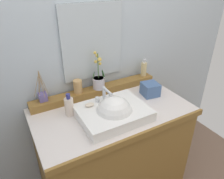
{
  "coord_description": "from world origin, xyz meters",
  "views": [
    {
      "loc": [
        -0.65,
        -1.16,
        1.8
      ],
      "look_at": [
        -0.02,
        -0.02,
        1.08
      ],
      "focal_mm": 33.99,
      "sensor_mm": 36.0,
      "label": 1
    }
  ],
  "objects": [
    {
      "name": "lotion_bottle",
      "position": [
        -0.3,
        0.09,
        0.97
      ],
      "size": [
        0.06,
        0.07,
        0.17
      ],
      "color": "beige",
      "rests_on": "vanity_cabinet"
    },
    {
      "name": "soap_bar",
      "position": [
        -0.17,
        0.02,
        0.98
      ],
      "size": [
        0.07,
        0.04,
        0.02
      ],
      "primitive_type": "ellipsoid",
      "color": "beige",
      "rests_on": "sink_basin"
    },
    {
      "name": "wall_back",
      "position": [
        0.0,
        0.44,
        1.24
      ],
      "size": [
        3.08,
        0.2,
        2.49
      ],
      "primitive_type": "cube",
      "color": "silver",
      "rests_on": "ground"
    },
    {
      "name": "mirror",
      "position": [
        0.01,
        0.33,
        1.33
      ],
      "size": [
        0.51,
        0.02,
        0.58
      ],
      "primitive_type": "cube",
      "color": "silver"
    },
    {
      "name": "back_ledge",
      "position": [
        0.0,
        0.27,
        0.92
      ],
      "size": [
        1.1,
        0.1,
        0.06
      ],
      "primitive_type": "cube",
      "color": "olive",
      "rests_on": "vanity_cabinet"
    },
    {
      "name": "tumbler_cup",
      "position": [
        -0.16,
        0.27,
        1.01
      ],
      "size": [
        0.07,
        0.07,
        0.11
      ],
      "primitive_type": "cylinder",
      "color": "tan",
      "rests_on": "back_ledge"
    },
    {
      "name": "potted_plant",
      "position": [
        0.01,
        0.25,
        1.03
      ],
      "size": [
        0.12,
        0.1,
        0.32
      ],
      "color": "silver",
      "rests_on": "back_ledge"
    },
    {
      "name": "reed_diffuser",
      "position": [
        -0.44,
        0.28,
        0.99
      ],
      "size": [
        0.1,
        0.13,
        0.25
      ],
      "color": "#665998",
      "rests_on": "back_ledge"
    },
    {
      "name": "soap_dispenser",
      "position": [
        0.49,
        0.27,
        1.02
      ],
      "size": [
        0.05,
        0.06,
        0.16
      ],
      "color": "#DDC384",
      "rests_on": "back_ledge"
    },
    {
      "name": "tissue_box",
      "position": [
        0.38,
        0.04,
        0.95
      ],
      "size": [
        0.15,
        0.15,
        0.11
      ],
      "primitive_type": "cube",
      "rotation": [
        0.0,
        0.0,
        -0.14
      ],
      "color": "#476697",
      "rests_on": "vanity_cabinet"
    },
    {
      "name": "vanity_cabinet",
      "position": [
        0.0,
        -0.0,
        0.45
      ],
      "size": [
        1.17,
        0.67,
        0.9
      ],
      "color": "olive",
      "rests_on": "ground"
    },
    {
      "name": "sink_basin",
      "position": [
        -0.04,
        -0.09,
        0.93
      ],
      "size": [
        0.48,
        0.38,
        0.29
      ],
      "color": "white",
      "rests_on": "vanity_cabinet"
    }
  ]
}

